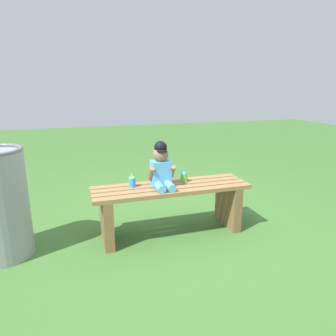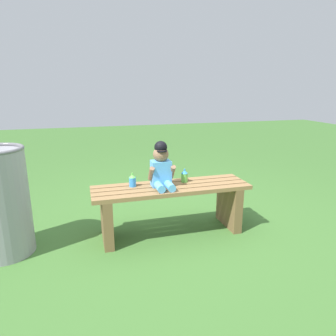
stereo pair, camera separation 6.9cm
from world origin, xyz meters
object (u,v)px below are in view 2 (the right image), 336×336
at_px(child_figure, 161,167).
at_px(sippy_cup_left, 132,180).
at_px(park_bench, 171,202).
at_px(trash_bin, 0,202).
at_px(sippy_cup_right, 184,176).

bearing_deg(child_figure, sippy_cup_left, 164.12).
relative_size(park_bench, trash_bin, 1.60).
height_order(child_figure, trash_bin, trash_bin).
bearing_deg(trash_bin, sippy_cup_left, 2.26).
height_order(park_bench, sippy_cup_right, sippy_cup_right).
bearing_deg(sippy_cup_right, park_bench, -153.47).
bearing_deg(child_figure, trash_bin, 178.75).
distance_m(park_bench, child_figure, 0.34).
bearing_deg(sippy_cup_left, sippy_cup_right, 0.00).
bearing_deg(child_figure, park_bench, -2.85).
height_order(child_figure, sippy_cup_right, child_figure).
bearing_deg(sippy_cup_left, trash_bin, -177.74).
xyz_separation_m(park_bench, trash_bin, (-1.39, 0.03, 0.14)).
distance_m(park_bench, trash_bin, 1.40).
distance_m(child_figure, trash_bin, 1.32).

